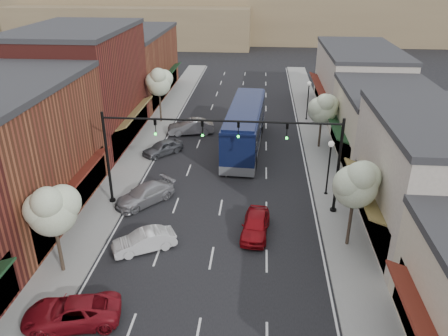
% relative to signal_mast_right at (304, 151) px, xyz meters
% --- Properties ---
extents(ground, '(160.00, 160.00, 0.00)m').
position_rel_signal_mast_right_xyz_m(ground, '(-5.62, -8.00, -4.62)').
color(ground, black).
rests_on(ground, ground).
extents(sidewalk_left, '(2.80, 73.00, 0.15)m').
position_rel_signal_mast_right_xyz_m(sidewalk_left, '(-14.02, 10.50, -4.55)').
color(sidewalk_left, gray).
rests_on(sidewalk_left, ground).
extents(sidewalk_right, '(2.80, 73.00, 0.15)m').
position_rel_signal_mast_right_xyz_m(sidewalk_right, '(2.78, 10.50, -4.55)').
color(sidewalk_right, gray).
rests_on(sidewalk_right, ground).
extents(curb_left, '(0.25, 73.00, 0.17)m').
position_rel_signal_mast_right_xyz_m(curb_left, '(-12.62, 10.50, -4.55)').
color(curb_left, gray).
rests_on(curb_left, ground).
extents(curb_right, '(0.25, 73.00, 0.17)m').
position_rel_signal_mast_right_xyz_m(curb_right, '(1.38, 10.50, -4.55)').
color(curb_right, gray).
rests_on(curb_right, ground).
extents(bldg_left_midnear, '(10.14, 14.10, 9.40)m').
position_rel_signal_mast_right_xyz_m(bldg_left_midnear, '(-19.85, -2.00, 0.03)').
color(bldg_left_midnear, brown).
rests_on(bldg_left_midnear, ground).
extents(bldg_left_midfar, '(10.14, 14.10, 10.90)m').
position_rel_signal_mast_right_xyz_m(bldg_left_midfar, '(-19.86, 12.00, 0.78)').
color(bldg_left_midfar, maroon).
rests_on(bldg_left_midfar, ground).
extents(bldg_left_far, '(10.14, 18.10, 8.40)m').
position_rel_signal_mast_right_xyz_m(bldg_left_far, '(-19.84, 28.00, -0.46)').
color(bldg_left_far, brown).
rests_on(bldg_left_far, ground).
extents(bldg_right_midnear, '(9.14, 12.10, 7.90)m').
position_rel_signal_mast_right_xyz_m(bldg_right_midnear, '(8.10, -2.00, -0.72)').
color(bldg_right_midnear, '#C1B3A5').
rests_on(bldg_right_midnear, ground).
extents(bldg_right_midfar, '(9.14, 12.10, 6.40)m').
position_rel_signal_mast_right_xyz_m(bldg_right_midfar, '(8.08, 10.00, -1.46)').
color(bldg_right_midfar, beige).
rests_on(bldg_right_midfar, ground).
extents(bldg_right_far, '(9.14, 16.10, 7.40)m').
position_rel_signal_mast_right_xyz_m(bldg_right_far, '(8.09, 24.00, -0.96)').
color(bldg_right_far, '#C1B3A5').
rests_on(bldg_right_far, ground).
extents(hill_far, '(120.00, 30.00, 12.00)m').
position_rel_signal_mast_right_xyz_m(hill_far, '(-5.62, 82.00, 1.38)').
color(hill_far, '#7A6647').
rests_on(hill_far, ground).
extents(hill_near, '(50.00, 20.00, 8.00)m').
position_rel_signal_mast_right_xyz_m(hill_near, '(-30.62, 70.00, -0.62)').
color(hill_near, '#7A6647').
rests_on(hill_near, ground).
extents(signal_mast_right, '(8.22, 0.46, 7.00)m').
position_rel_signal_mast_right_xyz_m(signal_mast_right, '(0.00, 0.00, 0.00)').
color(signal_mast_right, black).
rests_on(signal_mast_right, ground).
extents(signal_mast_left, '(8.22, 0.46, 7.00)m').
position_rel_signal_mast_right_xyz_m(signal_mast_left, '(-11.24, 0.00, 0.00)').
color(signal_mast_left, black).
rests_on(signal_mast_left, ground).
extents(tree_right_near, '(2.85, 2.65, 5.95)m').
position_rel_signal_mast_right_xyz_m(tree_right_near, '(2.73, -4.05, -0.17)').
color(tree_right_near, '#47382B').
rests_on(tree_right_near, ground).
extents(tree_right_far, '(2.85, 2.65, 5.43)m').
position_rel_signal_mast_right_xyz_m(tree_right_far, '(2.73, 11.95, -0.63)').
color(tree_right_far, '#47382B').
rests_on(tree_right_far, ground).
extents(tree_left_near, '(2.85, 2.65, 5.69)m').
position_rel_signal_mast_right_xyz_m(tree_left_near, '(-13.87, -8.05, -0.40)').
color(tree_left_near, '#47382B').
rests_on(tree_left_near, ground).
extents(tree_left_far, '(2.85, 2.65, 6.13)m').
position_rel_signal_mast_right_xyz_m(tree_left_far, '(-13.87, 17.95, -0.02)').
color(tree_left_far, '#47382B').
rests_on(tree_left_far, ground).
extents(lamp_post_near, '(0.44, 0.44, 4.44)m').
position_rel_signal_mast_right_xyz_m(lamp_post_near, '(2.18, 2.50, -1.62)').
color(lamp_post_near, black).
rests_on(lamp_post_near, ground).
extents(lamp_post_far, '(0.44, 0.44, 4.44)m').
position_rel_signal_mast_right_xyz_m(lamp_post_far, '(2.18, 20.00, -1.62)').
color(lamp_post_far, black).
rests_on(lamp_post_far, ground).
extents(coach_bus, '(3.65, 13.59, 4.11)m').
position_rel_signal_mast_right_xyz_m(coach_bus, '(-4.40, 11.43, -2.50)').
color(coach_bus, '#0E1639').
rests_on(coach_bus, ground).
extents(red_hatchback, '(2.03, 4.28, 1.41)m').
position_rel_signal_mast_right_xyz_m(red_hatchback, '(-3.06, -3.20, -3.91)').
color(red_hatchback, maroon).
rests_on(red_hatchback, ground).
extents(parked_car_a, '(5.07, 3.13, 1.31)m').
position_rel_signal_mast_right_xyz_m(parked_car_a, '(-11.82, -11.74, -3.97)').
color(parked_car_a, maroon).
rests_on(parked_car_a, ground).
extents(parked_car_b, '(4.03, 3.02, 1.27)m').
position_rel_signal_mast_right_xyz_m(parked_car_b, '(-9.82, -5.50, -3.99)').
color(parked_car_b, silver).
rests_on(parked_car_b, ground).
extents(parked_car_c, '(4.47, 4.84, 1.37)m').
position_rel_signal_mast_right_xyz_m(parked_car_c, '(-11.23, 0.23, -3.94)').
color(parked_car_c, '#A0A1A6').
rests_on(parked_car_c, ground).
extents(parked_car_d, '(3.81, 3.93, 1.33)m').
position_rel_signal_mast_right_xyz_m(parked_car_d, '(-11.82, 9.16, -3.96)').
color(parked_car_d, '#53555A').
rests_on(parked_car_d, ground).
extents(parked_car_e, '(4.93, 2.67, 1.54)m').
position_rel_signal_mast_right_xyz_m(parked_car_e, '(-10.08, 14.66, -3.85)').
color(parked_car_e, gray).
rests_on(parked_car_e, ground).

